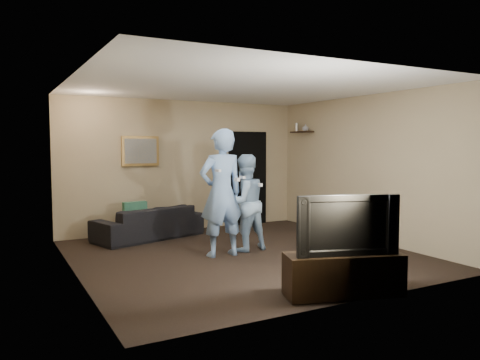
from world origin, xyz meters
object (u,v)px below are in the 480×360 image
sofa (149,223)px  tv_console (344,274)px  wii_player_right (244,203)px  television (344,224)px  wii_player_left (221,193)px

sofa → tv_console: bearing=85.5°
wii_player_right → sofa: bearing=122.4°
television → wii_player_right: (0.12, 2.56, -0.04)m
tv_console → wii_player_right: wii_player_right is taller
sofa → television: television is taller
tv_console → wii_player_left: size_ratio=0.68×
television → wii_player_left: size_ratio=0.60×
tv_console → wii_player_left: (-0.37, 2.40, 0.73)m
sofa → wii_player_left: size_ratio=1.03×
wii_player_left → wii_player_right: wii_player_left is taller
sofa → tv_console: (0.96, -4.25, -0.04)m
tv_console → television: (0.00, 0.00, 0.58)m
sofa → television: 4.39m
wii_player_left → television: bearing=-81.1°
sofa → wii_player_left: bearing=90.3°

